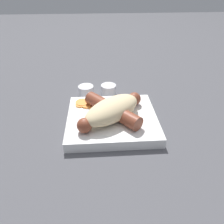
{
  "coord_description": "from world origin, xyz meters",
  "views": [
    {
      "loc": [
        0.03,
        0.41,
        0.3
      ],
      "look_at": [
        0.0,
        0.0,
        0.03
      ],
      "focal_mm": 35.0,
      "sensor_mm": 36.0,
      "label": 1
    }
  ],
  "objects": [
    {
      "name": "food_tray",
      "position": [
        0.0,
        0.0,
        0.01
      ],
      "size": [
        0.2,
        0.18,
        0.02
      ],
      "color": "white",
      "rests_on": "ground_plane"
    },
    {
      "name": "pickled_veggies",
      "position": [
        0.05,
        -0.05,
        0.02
      ],
      "size": [
        0.07,
        0.07,
        0.0
      ],
      "color": "orange",
      "rests_on": "food_tray"
    },
    {
      "name": "condiment_cup_near",
      "position": [
        0.0,
        -0.14,
        0.01
      ],
      "size": [
        0.04,
        0.04,
        0.03
      ],
      "color": "white",
      "rests_on": "ground_plane"
    },
    {
      "name": "sausage",
      "position": [
        0.0,
        0.0,
        0.04
      ],
      "size": [
        0.15,
        0.14,
        0.03
      ],
      "color": "brown",
      "rests_on": "food_tray"
    },
    {
      "name": "ground_plane",
      "position": [
        0.0,
        0.0,
        0.0
      ],
      "size": [
        3.0,
        3.0,
        0.0
      ],
      "primitive_type": "plane",
      "color": "#4C4C51"
    },
    {
      "name": "bread_roll",
      "position": [
        -0.0,
        0.01,
        0.05
      ],
      "size": [
        0.16,
        0.15,
        0.05
      ],
      "color": "beige",
      "rests_on": "food_tray"
    },
    {
      "name": "condiment_cup_far",
      "position": [
        0.06,
        -0.14,
        0.01
      ],
      "size": [
        0.04,
        0.04,
        0.03
      ],
      "color": "white",
      "rests_on": "ground_plane"
    }
  ]
}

